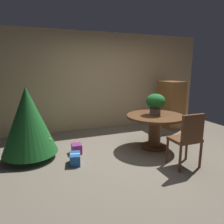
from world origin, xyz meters
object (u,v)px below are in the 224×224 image
(holiday_tree, at_px, (28,121))
(wooden_cabinet, at_px, (171,104))
(wooden_chair_near, at_px, (188,137))
(flower_vase, at_px, (156,102))
(gift_box_blue, at_px, (75,159))
(round_dining_table, at_px, (155,125))
(gift_box_purple, at_px, (77,149))

(holiday_tree, distance_m, wooden_cabinet, 3.86)
(wooden_chair_near, xyz_separation_m, holiday_tree, (-2.47, 1.35, 0.19))
(wooden_cabinet, bearing_deg, wooden_chair_near, -120.51)
(flower_vase, bearing_deg, wooden_cabinet, 42.25)
(holiday_tree, distance_m, gift_box_blue, 1.11)
(wooden_chair_near, relative_size, holiday_tree, 0.70)
(holiday_tree, xyz_separation_m, gift_box_blue, (0.73, -0.53, -0.64))
(round_dining_table, xyz_separation_m, gift_box_purple, (-1.62, 0.28, -0.41))
(round_dining_table, height_order, flower_vase, flower_vase)
(flower_vase, height_order, gift_box_blue, flower_vase)
(gift_box_purple, bearing_deg, round_dining_table, -9.92)
(flower_vase, relative_size, wooden_chair_near, 0.47)
(holiday_tree, xyz_separation_m, gift_box_purple, (0.85, -0.08, -0.64))
(flower_vase, xyz_separation_m, holiday_tree, (-2.50, 0.31, -0.24))
(holiday_tree, bearing_deg, wooden_cabinet, 12.59)
(round_dining_table, bearing_deg, gift_box_purple, 170.08)
(wooden_chair_near, height_order, wooden_cabinet, wooden_cabinet)
(wooden_chair_near, bearing_deg, round_dining_table, 90.00)
(round_dining_table, relative_size, gift_box_purple, 5.36)
(flower_vase, bearing_deg, wooden_chair_near, -91.42)
(flower_vase, relative_size, gift_box_purple, 1.98)
(flower_vase, bearing_deg, gift_box_blue, -172.75)
(flower_vase, relative_size, holiday_tree, 0.33)
(gift_box_blue, bearing_deg, wooden_cabinet, 24.38)
(round_dining_table, relative_size, wooden_cabinet, 0.92)
(wooden_cabinet, bearing_deg, flower_vase, -137.75)
(gift_box_purple, bearing_deg, gift_box_blue, -105.03)
(gift_box_blue, height_order, wooden_cabinet, wooden_cabinet)
(holiday_tree, height_order, wooden_cabinet, holiday_tree)
(wooden_chair_near, relative_size, gift_box_blue, 2.92)
(gift_box_blue, bearing_deg, holiday_tree, 143.77)
(holiday_tree, height_order, gift_box_blue, holiday_tree)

